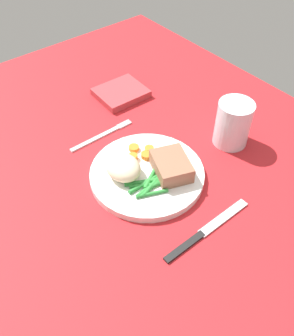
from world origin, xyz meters
TOP-DOWN VIEW (x-y plane):
  - dining_table at (0.00, 0.00)cm, footprint 120.00×90.00cm
  - dinner_plate at (2.33, -2.59)cm, footprint 23.69×23.69cm
  - meat_portion at (5.53, 1.14)cm, footprint 10.41×9.34cm
  - mashed_potatoes at (0.20, -6.86)cm, footprint 7.87×6.63cm
  - carrot_slices at (-2.01, -0.14)cm, footprint 6.18×6.19cm
  - green_beans at (5.75, -4.58)cm, footprint 7.13×9.24cm
  - fork at (-14.23, -2.85)cm, footprint 1.44×16.60cm
  - knife at (19.68, -2.88)cm, footprint 1.70×20.50cm
  - water_glass at (5.65, 19.03)cm, footprint 7.79×7.79cm
  - napkin at (-24.38, 10.21)cm, footprint 11.10×12.62cm

SIDE VIEW (x-z plane):
  - dining_table at x=0.00cm, z-range 0.00..2.00cm
  - knife at x=19.68cm, z-range 1.88..2.52cm
  - fork at x=-14.23cm, z-range 2.00..2.40cm
  - dinner_plate at x=2.33cm, z-range 2.00..3.60cm
  - napkin at x=-24.38cm, z-range 2.00..3.82cm
  - green_beans at x=5.75cm, z-range 3.56..4.44cm
  - carrot_slices at x=-2.01cm, z-range 3.50..4.71cm
  - meat_portion at x=5.53cm, z-range 3.60..7.07cm
  - mashed_potatoes at x=0.20cm, z-range 3.60..7.73cm
  - water_glass at x=5.65cm, z-range 1.23..11.67cm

